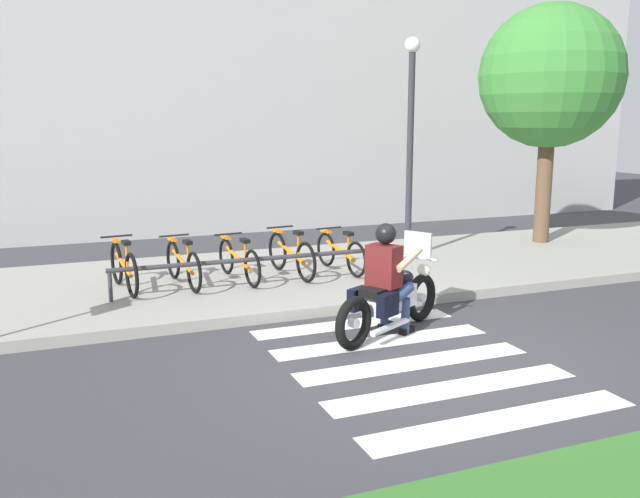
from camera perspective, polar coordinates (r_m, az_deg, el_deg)
name	(u,v)px	position (r m, az deg, el deg)	size (l,w,h in m)	color
ground_plane	(434,360)	(7.87, 9.66, -9.24)	(48.00, 48.00, 0.00)	#38383D
grass_median	(638,480)	(5.82, 25.34, -17.25)	(24.00, 1.10, 0.08)	#336B28
sidewalk	(304,275)	(11.52, -1.37, -2.25)	(24.00, 4.40, 0.15)	gray
crosswalk_stripe_0	(502,421)	(6.51, 15.16, -13.84)	(2.80, 0.40, 0.01)	white
crosswalk_stripe_1	(453,389)	(7.11, 11.22, -11.51)	(2.80, 0.40, 0.01)	white
crosswalk_stripe_2	(414,363)	(7.74, 7.95, -9.51)	(2.80, 0.40, 0.01)	white
crosswalk_stripe_3	(381,341)	(8.40, 5.22, -7.79)	(2.80, 0.40, 0.01)	white
crosswalk_stripe_4	(354,324)	(9.08, 2.91, -6.32)	(2.80, 0.40, 0.01)	white
motorcycle	(391,299)	(8.58, 5.99, -4.21)	(1.97, 1.14, 1.24)	black
rider	(387,271)	(8.43, 5.73, -1.90)	(0.77, 0.71, 1.45)	#591919
bicycle_0	(124,267)	(10.51, -16.28, -1.50)	(0.48, 1.63, 0.80)	black
bicycle_1	(183,264)	(10.63, -11.52, -1.25)	(0.48, 1.67, 0.76)	black
bicycle_2	(239,260)	(10.82, -6.90, -0.96)	(0.48, 1.69, 0.72)	black
bicycle_3	(291,255)	(11.07, -2.47, -0.50)	(0.48, 1.69, 0.79)	black
bicycle_4	(340,252)	(11.39, 1.73, -0.29)	(0.48, 1.59, 0.72)	black
bike_rack	(248,262)	(10.28, -6.10, -1.09)	(4.15, 0.07, 0.49)	#333338
street_lamp	(410,129)	(12.53, 7.67, 10.00)	(0.28, 0.28, 4.14)	#2D2D33
tree_near_rack	(551,77)	(14.85, 18.93, 13.57)	(2.89, 2.89, 5.01)	brown
building_backdrop	(218,41)	(16.78, -8.61, 17.04)	(24.00, 1.20, 9.06)	#AAAAAA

